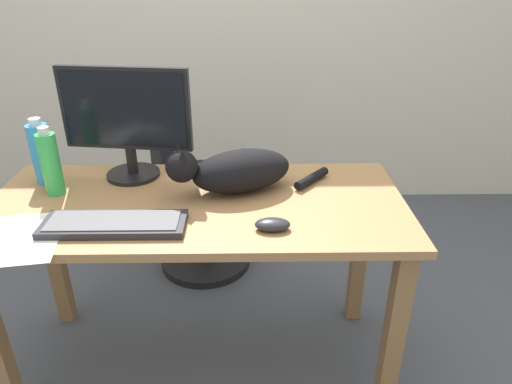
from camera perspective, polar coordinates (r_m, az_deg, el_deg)
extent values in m
plane|color=#474C56|center=(2.06, -6.11, -19.80)|extent=(8.00, 8.00, 0.00)
cube|color=#9E7247|center=(1.62, -7.34, -1.56)|extent=(1.44, 0.64, 0.03)
cube|color=olive|center=(1.68, 16.51, -16.96)|extent=(0.06, 0.06, 0.72)
cube|color=olive|center=(2.19, -23.57, -6.94)|extent=(0.06, 0.06, 0.72)
cube|color=olive|center=(2.08, 12.60, -7.09)|extent=(0.06, 0.06, 0.72)
cylinder|color=black|center=(2.59, -6.17, -8.18)|extent=(0.48, 0.48, 0.04)
cylinder|color=black|center=(2.47, -6.40, -4.18)|extent=(0.06, 0.06, 0.46)
cylinder|color=black|center=(2.35, -6.71, 1.27)|extent=(0.44, 0.44, 0.06)
cube|color=black|center=(2.23, -11.69, 5.87)|extent=(0.18, 0.35, 0.40)
cylinder|color=black|center=(1.84, -14.83, 2.15)|extent=(0.20, 0.20, 0.01)
cylinder|color=black|center=(1.82, -15.04, 3.80)|extent=(0.04, 0.04, 0.10)
cube|color=black|center=(1.76, -15.80, 9.83)|extent=(0.48, 0.09, 0.30)
cube|color=black|center=(1.74, -15.97, 9.68)|extent=(0.45, 0.06, 0.27)
cube|color=#232328|center=(1.50, -17.04, -3.83)|extent=(0.44, 0.15, 0.02)
cube|color=#515156|center=(1.49, -17.11, -3.37)|extent=(0.40, 0.12, 0.00)
ellipsoid|color=black|center=(1.64, -1.77, 2.62)|extent=(0.40, 0.29, 0.15)
sphere|color=black|center=(1.57, -9.15, 3.12)|extent=(0.11, 0.11, 0.11)
cone|color=black|center=(1.53, -9.03, 4.41)|extent=(0.04, 0.04, 0.04)
cone|color=black|center=(1.58, -9.52, 5.17)|extent=(0.04, 0.04, 0.04)
cylinder|color=black|center=(1.73, 6.86, 1.69)|extent=(0.14, 0.16, 0.03)
ellipsoid|color=#232328|center=(1.42, 2.05, -4.00)|extent=(0.11, 0.06, 0.04)
cube|color=white|center=(1.55, -26.64, -5.06)|extent=(0.25, 0.33, 0.00)
cylinder|color=green|center=(1.75, -23.93, 3.12)|extent=(0.07, 0.07, 0.22)
cylinder|color=silver|center=(1.71, -24.69, 6.88)|extent=(0.04, 0.04, 0.02)
cylinder|color=#2D8CD1|center=(1.86, -24.84, 4.23)|extent=(0.07, 0.07, 0.22)
cylinder|color=silver|center=(1.82, -25.58, 7.81)|extent=(0.04, 0.04, 0.02)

